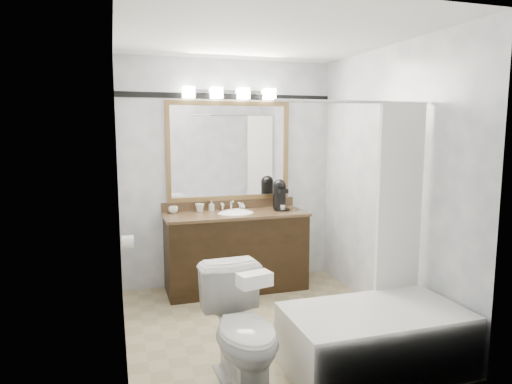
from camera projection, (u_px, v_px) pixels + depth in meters
room at (266, 188)px, 3.90m from camera, size 2.42×2.62×2.52m
vanity at (236, 250)px, 4.97m from camera, size 1.53×0.58×0.97m
mirror at (229, 151)px, 5.07m from camera, size 1.40×0.04×1.10m
vanity_light_bar at (230, 93)px, 4.94m from camera, size 1.02×0.14×0.12m
accent_stripe at (228, 96)px, 5.00m from camera, size 2.40×0.01×0.06m
bathtub at (376, 330)px, 3.34m from camera, size 1.30×0.75×1.96m
tp_roll at (128, 242)px, 4.26m from camera, size 0.11×0.12×0.12m
toilet at (243, 330)px, 3.07m from camera, size 0.49×0.81×0.80m
tissue_box at (255, 280)px, 2.76m from camera, size 0.22×0.15×0.08m
coffee_maker at (280, 194)px, 5.08m from camera, size 0.18×0.22×0.34m
cup_left at (173, 210)px, 4.88m from camera, size 0.11×0.11×0.08m
cup_right at (200, 208)px, 4.97m from camera, size 0.12×0.12×0.09m
soap_bottle_a at (212, 206)px, 5.01m from camera, size 0.05×0.06×0.12m
soap_bottle_b at (243, 206)px, 5.12m from camera, size 0.08×0.08×0.08m
soap_bar at (237, 210)px, 5.03m from camera, size 0.08×0.05×0.02m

